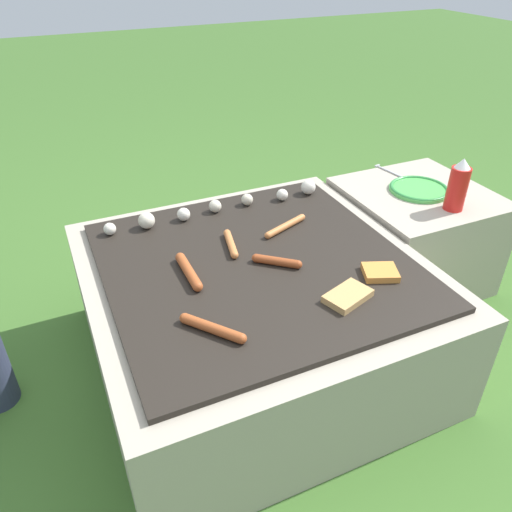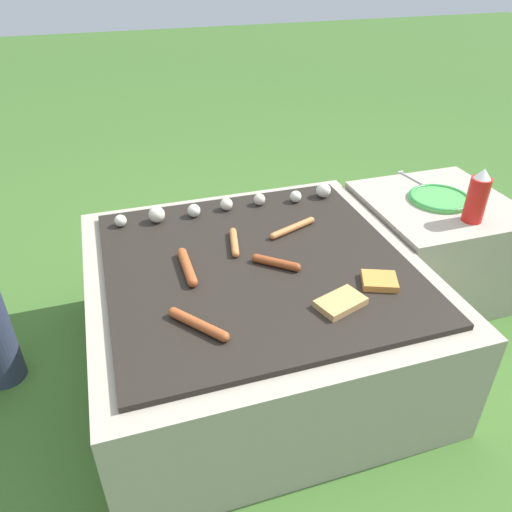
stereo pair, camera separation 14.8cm
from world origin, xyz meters
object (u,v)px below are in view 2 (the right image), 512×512
at_px(sausage_front_center, 198,324).
at_px(plate_colorful, 439,198).
at_px(condiment_bottle, 477,197).
at_px(fork_utensil, 413,179).

bearing_deg(sausage_front_center, plate_colorful, 23.37).
xyz_separation_m(sausage_front_center, plate_colorful, (0.99, 0.43, -0.00)).
bearing_deg(sausage_front_center, condiment_bottle, 14.70).
bearing_deg(fork_utensil, condiment_bottle, -89.03).
xyz_separation_m(plate_colorful, fork_utensil, (0.01, 0.19, -0.01)).
height_order(condiment_bottle, fork_utensil, condiment_bottle).
bearing_deg(fork_utensil, plate_colorful, -92.39).
bearing_deg(sausage_front_center, fork_utensil, 31.61).
xyz_separation_m(sausage_front_center, condiment_bottle, (1.01, 0.26, 0.08)).
bearing_deg(plate_colorful, fork_utensil, 87.61).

